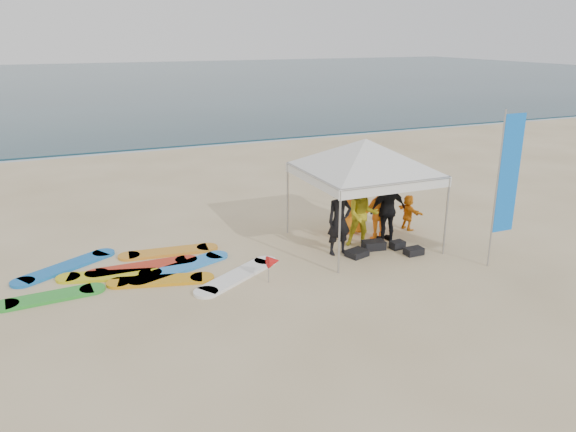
% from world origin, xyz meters
% --- Properties ---
extents(ground, '(120.00, 120.00, 0.00)m').
position_xyz_m(ground, '(0.00, 0.00, 0.00)').
color(ground, beige).
rests_on(ground, ground).
extents(ocean, '(160.00, 84.00, 0.08)m').
position_xyz_m(ocean, '(0.00, 60.00, 0.04)').
color(ocean, '#0C2633').
rests_on(ocean, ground).
extents(shoreline_foam, '(160.00, 1.20, 0.01)m').
position_xyz_m(shoreline_foam, '(0.00, 18.20, 0.00)').
color(shoreline_foam, silver).
rests_on(shoreline_foam, ground).
extents(person_black_a, '(0.65, 0.44, 1.77)m').
position_xyz_m(person_black_a, '(1.73, 2.64, 0.88)').
color(person_black_a, black).
rests_on(person_black_a, ground).
extents(person_yellow, '(1.00, 0.89, 1.71)m').
position_xyz_m(person_yellow, '(2.55, 2.89, 0.86)').
color(person_yellow, gold).
rests_on(person_yellow, ground).
extents(person_orange_a, '(1.09, 0.63, 1.68)m').
position_xyz_m(person_orange_a, '(3.20, 3.21, 0.84)').
color(person_orange_a, orange).
rests_on(person_orange_a, ground).
extents(person_black_b, '(1.05, 0.44, 1.78)m').
position_xyz_m(person_black_b, '(3.33, 2.92, 0.89)').
color(person_black_b, black).
rests_on(person_black_b, ground).
extents(person_orange_b, '(0.86, 0.57, 1.73)m').
position_xyz_m(person_orange_b, '(2.88, 3.92, 0.86)').
color(person_orange_b, orange).
rests_on(person_orange_b, ground).
extents(person_seated, '(0.42, 0.98, 1.02)m').
position_xyz_m(person_seated, '(4.41, 3.51, 0.51)').
color(person_seated, orange).
rests_on(person_seated, ground).
extents(canopy_tent, '(4.25, 4.25, 3.21)m').
position_xyz_m(canopy_tent, '(2.66, 3.08, 2.80)').
color(canopy_tent, '#A5A5A8').
rests_on(canopy_tent, ground).
extents(feather_flag, '(0.63, 0.04, 3.74)m').
position_xyz_m(feather_flag, '(4.93, 0.51, 2.21)').
color(feather_flag, '#A5A5A8').
rests_on(feather_flag, ground).
extents(marker_pennant, '(0.28, 0.28, 0.64)m').
position_xyz_m(marker_pennant, '(-0.42, 1.71, 0.49)').
color(marker_pennant, '#A5A5A8').
rests_on(marker_pennant, ground).
extents(gear_pile, '(1.90, 1.10, 0.22)m').
position_xyz_m(gear_pile, '(2.79, 2.30, 0.10)').
color(gear_pile, black).
rests_on(gear_pile, ground).
extents(surfboard_spread, '(5.90, 3.68, 0.07)m').
position_xyz_m(surfboard_spread, '(-3.06, 3.37, 0.04)').
color(surfboard_spread, gold).
rests_on(surfboard_spread, ground).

